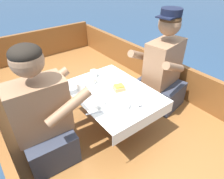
{
  "coord_description": "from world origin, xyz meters",
  "views": [
    {
      "loc": [
        -0.87,
        -1.23,
        1.62
      ],
      "look_at": [
        0.0,
        -0.09,
        0.66
      ],
      "focal_mm": 32.0,
      "sensor_mm": 36.0,
      "label": 1
    }
  ],
  "objects_px": {
    "person_port": "(42,118)",
    "coffee_cup_port": "(81,86)",
    "person_starboard": "(162,70)",
    "coffee_cup_starboard": "(94,73)",
    "tin_can": "(93,80)",
    "sandwich": "(119,88)"
  },
  "relations": [
    {
      "from": "person_port",
      "to": "coffee_cup_port",
      "type": "height_order",
      "value": "person_port"
    },
    {
      "from": "person_starboard",
      "to": "person_port",
      "type": "bearing_deg",
      "value": -12.82
    },
    {
      "from": "person_port",
      "to": "coffee_cup_starboard",
      "type": "bearing_deg",
      "value": 27.28
    },
    {
      "from": "tin_can",
      "to": "coffee_cup_port",
      "type": "bearing_deg",
      "value": -170.26
    },
    {
      "from": "sandwich",
      "to": "coffee_cup_starboard",
      "type": "bearing_deg",
      "value": 96.31
    },
    {
      "from": "coffee_cup_port",
      "to": "person_port",
      "type": "bearing_deg",
      "value": -158.62
    },
    {
      "from": "person_port",
      "to": "coffee_cup_port",
      "type": "relative_size",
      "value": 9.26
    },
    {
      "from": "coffee_cup_port",
      "to": "tin_can",
      "type": "xyz_separation_m",
      "value": [
        0.14,
        0.02,
        -0.01
      ]
    },
    {
      "from": "sandwich",
      "to": "tin_can",
      "type": "bearing_deg",
      "value": 113.96
    },
    {
      "from": "person_starboard",
      "to": "coffee_cup_port",
      "type": "bearing_deg",
      "value": -25.63
    },
    {
      "from": "tin_can",
      "to": "sandwich",
      "type": "bearing_deg",
      "value": -66.04
    },
    {
      "from": "person_starboard",
      "to": "sandwich",
      "type": "xyz_separation_m",
      "value": [
        -0.56,
        0.0,
        0.01
      ]
    },
    {
      "from": "person_port",
      "to": "coffee_cup_starboard",
      "type": "distance_m",
      "value": 0.69
    },
    {
      "from": "sandwich",
      "to": "coffee_cup_starboard",
      "type": "xyz_separation_m",
      "value": [
        -0.04,
        0.34,
        0.0
      ]
    },
    {
      "from": "coffee_cup_starboard",
      "to": "person_port",
      "type": "bearing_deg",
      "value": -156.03
    },
    {
      "from": "person_starboard",
      "to": "coffee_cup_starboard",
      "type": "bearing_deg",
      "value": -39.83
    },
    {
      "from": "person_starboard",
      "to": "sandwich",
      "type": "distance_m",
      "value": 0.56
    },
    {
      "from": "person_starboard",
      "to": "coffee_cup_starboard",
      "type": "xyz_separation_m",
      "value": [
        -0.6,
        0.34,
        0.02
      ]
    },
    {
      "from": "person_starboard",
      "to": "tin_can",
      "type": "bearing_deg",
      "value": -30.46
    },
    {
      "from": "person_starboard",
      "to": "tin_can",
      "type": "xyz_separation_m",
      "value": [
        -0.67,
        0.25,
        0.01
      ]
    },
    {
      "from": "person_port",
      "to": "tin_can",
      "type": "xyz_separation_m",
      "value": [
        0.56,
        0.19,
        0.03
      ]
    },
    {
      "from": "person_port",
      "to": "sandwich",
      "type": "xyz_separation_m",
      "value": [
        0.67,
        -0.06,
        0.03
      ]
    }
  ]
}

